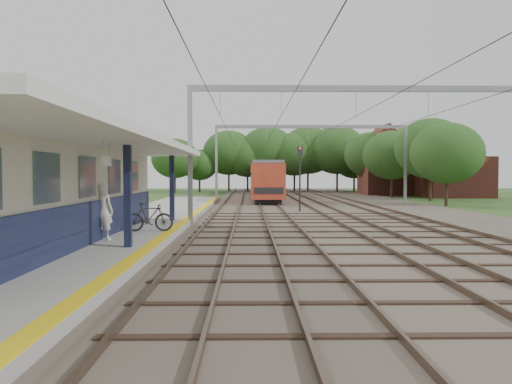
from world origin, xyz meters
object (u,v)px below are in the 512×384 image
object	(u,v)px
signal_post	(300,171)
person	(104,211)
train	(263,179)
bicycle	(149,217)

from	to	relation	value
signal_post	person	bearing A→B (deg)	-139.32
person	signal_post	size ratio (longest dim) A/B	0.45
person	train	bearing A→B (deg)	-78.50
train	signal_post	bearing A→B (deg)	-85.52
bicycle	signal_post	world-z (taller)	signal_post
bicycle	signal_post	size ratio (longest dim) A/B	0.42
person	train	size ratio (longest dim) A/B	0.06
train	person	bearing A→B (deg)	-99.51
signal_post	bicycle	bearing A→B (deg)	-139.96
person	train	distance (m)	40.36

